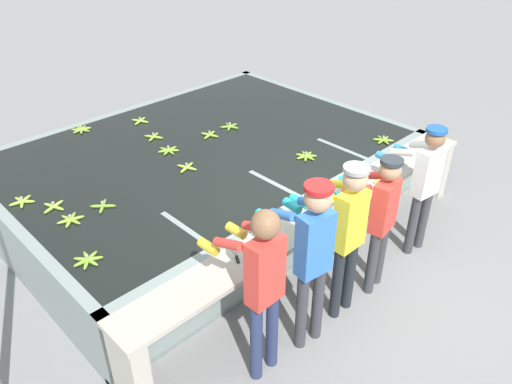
{
  "coord_description": "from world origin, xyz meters",
  "views": [
    {
      "loc": [
        -3.62,
        -2.45,
        3.81
      ],
      "look_at": [
        0.0,
        1.27,
        0.59
      ],
      "focal_mm": 35.0,
      "sensor_mm": 36.0,
      "label": 1
    }
  ],
  "objects": [
    {
      "name": "ground_plane",
      "position": [
        0.0,
        0.0,
        0.0
      ],
      "size": [
        80.0,
        80.0,
        0.0
      ],
      "primitive_type": "plane",
      "color": "gray",
      "rests_on": "ground"
    },
    {
      "name": "wash_tank",
      "position": [
        0.0,
        2.29,
        0.42
      ],
      "size": [
        5.12,
        3.71,
        0.85
      ],
      "color": "gray",
      "rests_on": "ground"
    },
    {
      "name": "work_ledge",
      "position": [
        0.0,
        0.23,
        0.62
      ],
      "size": [
        5.12,
        0.45,
        0.85
      ],
      "color": "#B7B2A3",
      "rests_on": "ground"
    },
    {
      "name": "worker_0",
      "position": [
        -1.44,
        -0.28,
        1.06
      ],
      "size": [
        0.41,
        0.72,
        1.75
      ],
      "color": "navy",
      "rests_on": "ground"
    },
    {
      "name": "worker_1",
      "position": [
        -0.88,
        -0.33,
        1.09
      ],
      "size": [
        0.47,
        0.75,
        1.77
      ],
      "color": "#38383D",
      "rests_on": "ground"
    },
    {
      "name": "worker_2",
      "position": [
        -0.34,
        -0.31,
        1.04
      ],
      "size": [
        0.41,
        0.72,
        1.71
      ],
      "color": "#1E2328",
      "rests_on": "ground"
    },
    {
      "name": "worker_3",
      "position": [
        0.21,
        -0.33,
        0.96
      ],
      "size": [
        0.47,
        0.73,
        1.59
      ],
      "color": "#38383D",
      "rests_on": "ground"
    },
    {
      "name": "worker_4",
      "position": [
        1.13,
        -0.29,
        0.97
      ],
      "size": [
        0.46,
        0.73,
        1.61
      ],
      "color": "#38383D",
      "rests_on": "ground"
    },
    {
      "name": "banana_bunch_floating_0",
      "position": [
        -0.14,
        3.55,
        0.86
      ],
      "size": [
        0.27,
        0.27,
        0.08
      ],
      "color": "#9EC642",
      "rests_on": "wash_tank"
    },
    {
      "name": "banana_bunch_floating_1",
      "position": [
        0.28,
        2.48,
        0.86
      ],
      "size": [
        0.28,
        0.28,
        0.08
      ],
      "color": "#8CB738",
      "rests_on": "wash_tank"
    },
    {
      "name": "banana_bunch_floating_2",
      "position": [
        -0.4,
        2.49,
        0.86
      ],
      "size": [
        0.28,
        0.28,
        0.08
      ],
      "color": "#7FAD33",
      "rests_on": "wash_tank"
    },
    {
      "name": "banana_bunch_floating_3",
      "position": [
        1.86,
        0.71,
        0.86
      ],
      "size": [
        0.28,
        0.27,
        0.08
      ],
      "color": "#7FAD33",
      "rests_on": "wash_tank"
    },
    {
      "name": "banana_bunch_floating_4",
      "position": [
        -0.51,
        1.95,
        0.86
      ],
      "size": [
        0.27,
        0.27,
        0.08
      ],
      "color": "#9EC642",
      "rests_on": "wash_tank"
    },
    {
      "name": "banana_bunch_floating_5",
      "position": [
        -2.05,
        1.9,
        0.86
      ],
      "size": [
        0.28,
        0.28,
        0.08
      ],
      "color": "#8CB738",
      "rests_on": "wash_tank"
    },
    {
      "name": "banana_bunch_floating_6",
      "position": [
        -1.68,
        1.9,
        0.86
      ],
      "size": [
        0.23,
        0.23,
        0.08
      ],
      "color": "#75A333",
      "rests_on": "wash_tank"
    },
    {
      "name": "banana_bunch_floating_7",
      "position": [
        -2.06,
        2.26,
        0.86
      ],
      "size": [
        0.27,
        0.27,
        0.08
      ],
      "color": "#9EC642",
      "rests_on": "wash_tank"
    },
    {
      "name": "banana_bunch_floating_8",
      "position": [
        -0.9,
        3.87,
        0.86
      ],
      "size": [
        0.28,
        0.28,
        0.08
      ],
      "color": "#8CB738",
      "rests_on": "wash_tank"
    },
    {
      "name": "banana_bunch_floating_9",
      "position": [
        -2.26,
        2.59,
        0.86
      ],
      "size": [
        0.27,
        0.27,
        0.08
      ],
      "color": "#9EC642",
      "rests_on": "wash_tank"
    },
    {
      "name": "banana_bunch_floating_10",
      "position": [
        0.67,
        2.49,
        0.86
      ],
      "size": [
        0.27,
        0.28,
        0.08
      ],
      "color": "#75A333",
      "rests_on": "wash_tank"
    },
    {
      "name": "banana_bunch_floating_11",
      "position": [
        0.76,
        1.13,
        0.86
      ],
      "size": [
        0.28,
        0.28,
        0.08
      ],
      "color": "#7FAD33",
      "rests_on": "wash_tank"
    },
    {
      "name": "banana_bunch_floating_12",
      "position": [
        -2.24,
        1.19,
        0.86
      ],
      "size": [
        0.28,
        0.28,
        0.08
      ],
      "color": "#7FAD33",
      "rests_on": "wash_tank"
    },
    {
      "name": "banana_bunch_floating_13",
      "position": [
        -0.31,
        2.96,
        0.86
      ],
      "size": [
        0.26,
        0.26,
        0.08
      ],
      "color": "#8CB738",
      "rests_on": "wash_tank"
    },
    {
      "name": "banana_bunch_ledge_0",
      "position": [
        0.95,
        0.15,
        0.87
      ],
      "size": [
        0.28,
        0.28,
        0.08
      ],
      "color": "#8CB738",
      "rests_on": "work_ledge"
    },
    {
      "name": "knife_0",
      "position": [
        1.9,
        0.18,
        0.86
      ],
      "size": [
        0.35,
        0.08,
        0.02
      ],
      "color": "silver",
      "rests_on": "work_ledge"
    },
    {
      "name": "knife_1",
      "position": [
        -1.21,
        0.3,
        0.86
      ],
      "size": [
        0.21,
        0.31,
        0.02
      ],
      "color": "silver",
      "rests_on": "work_ledge"
    }
  ]
}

